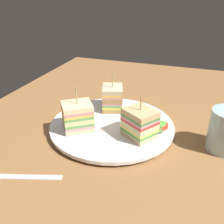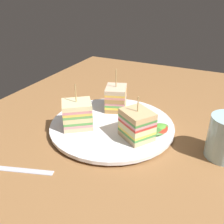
# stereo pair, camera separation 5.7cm
# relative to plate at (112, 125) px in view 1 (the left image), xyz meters

# --- Properties ---
(ground_plane) EXTENTS (1.12, 0.74, 0.02)m
(ground_plane) POSITION_rel_plate_xyz_m (0.00, 0.00, -0.02)
(ground_plane) COLOR #94643A
(plate) EXTENTS (0.29, 0.29, 0.01)m
(plate) POSITION_rel_plate_xyz_m (0.00, 0.00, 0.00)
(plate) COLOR white
(plate) RESTS_ON ground_plane
(sandwich_wedge_0) EXTENTS (0.08, 0.08, 0.09)m
(sandwich_wedge_0) POSITION_rel_plate_xyz_m (0.03, 0.07, 0.04)
(sandwich_wedge_0) COLOR #D0B384
(sandwich_wedge_0) RESTS_ON plate
(sandwich_wedge_1) EXTENTS (0.08, 0.07, 0.11)m
(sandwich_wedge_1) POSITION_rel_plate_xyz_m (-0.07, -0.02, 0.04)
(sandwich_wedge_1) COLOR #D1B47A
(sandwich_wedge_1) RESTS_ON plate
(sandwich_wedge_2) EXTENTS (0.08, 0.08, 0.10)m
(sandwich_wedge_2) POSITION_rel_plate_xyz_m (0.05, -0.06, 0.04)
(sandwich_wedge_2) COLOR beige
(sandwich_wedge_2) RESTS_ON plate
(salad_garnish) EXTENTS (0.08, 0.07, 0.01)m
(salad_garnish) POSITION_rel_plate_xyz_m (-0.02, 0.10, 0.01)
(salad_garnish) COLOR #467A32
(salad_garnish) RESTS_ON plate
(spoon) EXTENTS (0.06, 0.15, 0.01)m
(spoon) POSITION_rel_plate_xyz_m (0.22, -0.13, -0.00)
(spoon) COLOR silver
(spoon) RESTS_ON ground_plane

